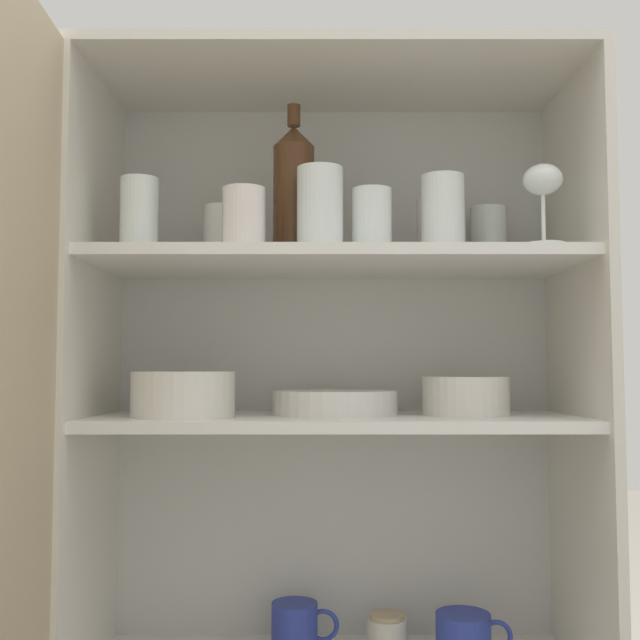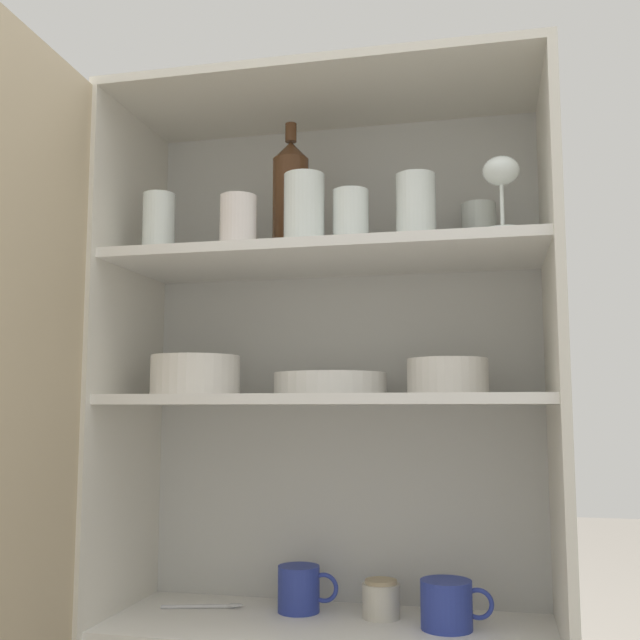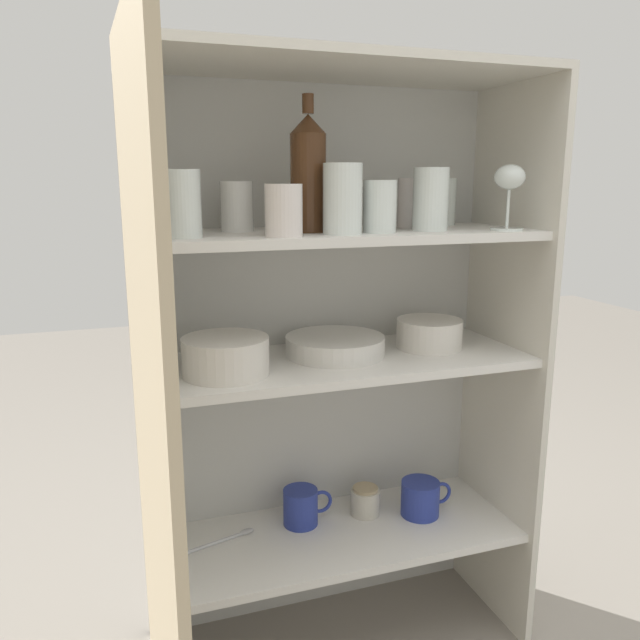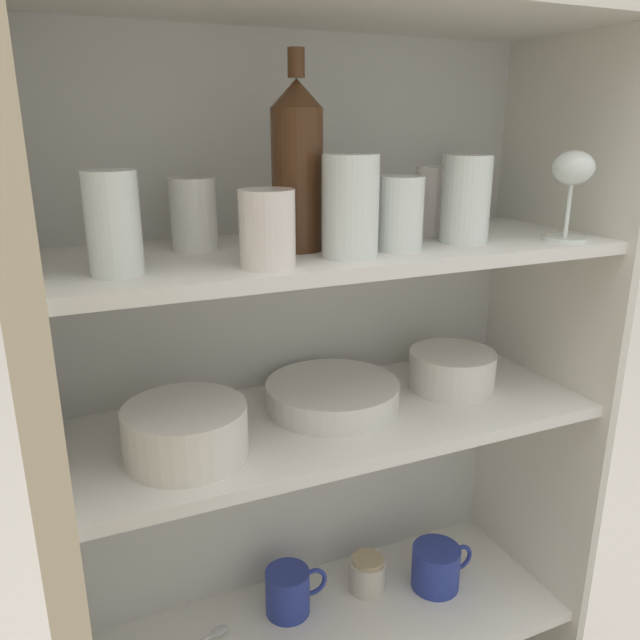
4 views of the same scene
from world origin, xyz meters
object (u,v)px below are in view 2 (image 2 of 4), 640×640
wine_bottle (291,196)px  mixing_bowl_large (195,374)px  storage_jar (381,599)px  coffee_mug_primary (300,589)px  plate_stack_white (330,384)px  serving_bowl_small (447,375)px

wine_bottle → mixing_bowl_large: (-0.19, -0.03, -0.37)m
mixing_bowl_large → storage_jar: bearing=15.3°
wine_bottle → storage_jar: bearing=21.9°
coffee_mug_primary → wine_bottle: bearing=-92.3°
plate_stack_white → storage_jar: bearing=18.2°
mixing_bowl_large → coffee_mug_primary: size_ratio=1.44×
mixing_bowl_large → serving_bowl_small: mixing_bowl_large is taller
storage_jar → plate_stack_white: bearing=-161.8°
storage_jar → coffee_mug_primary: bearing=177.7°
mixing_bowl_large → storage_jar: 0.59m
serving_bowl_small → storage_jar: size_ratio=2.11×
plate_stack_white → storage_jar: 0.44m
serving_bowl_small → mixing_bowl_large: bearing=-173.8°
storage_jar → wine_bottle: bearing=-158.1°
wine_bottle → mixing_bowl_large: size_ratio=1.54×
plate_stack_white → storage_jar: plate_stack_white is taller
plate_stack_white → coffee_mug_primary: (-0.07, 0.04, -0.42)m
serving_bowl_small → plate_stack_white: bearing=177.2°
serving_bowl_small → storage_jar: (-0.14, 0.04, -0.44)m
wine_bottle → mixing_bowl_large: bearing=-171.1°
wine_bottle → plate_stack_white: bearing=26.5°
mixing_bowl_large → wine_bottle: bearing=8.9°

